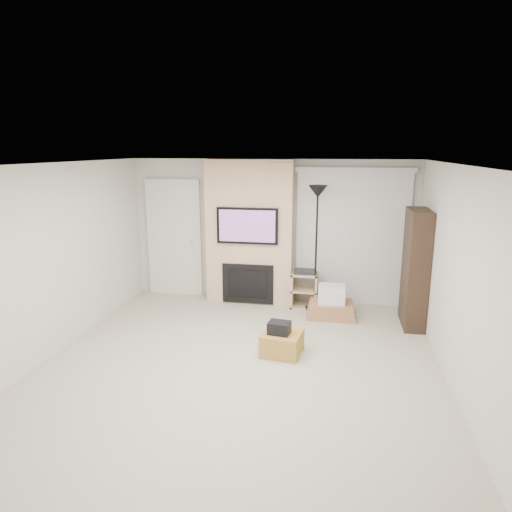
% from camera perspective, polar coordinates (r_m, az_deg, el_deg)
% --- Properties ---
extents(floor, '(5.00, 5.50, 0.00)m').
position_cam_1_polar(floor, '(5.92, -2.11, -13.60)').
color(floor, '#B3AB95').
rests_on(floor, ground).
extents(ceiling, '(5.00, 5.50, 0.00)m').
position_cam_1_polar(ceiling, '(5.28, -2.35, 11.38)').
color(ceiling, white).
rests_on(ceiling, wall_back).
extents(wall_back, '(5.00, 0.00, 2.50)m').
position_cam_1_polar(wall_back, '(8.11, 1.94, 3.18)').
color(wall_back, beige).
rests_on(wall_back, ground).
extents(wall_front, '(5.00, 0.00, 2.50)m').
position_cam_1_polar(wall_front, '(3.02, -13.87, -15.38)').
color(wall_front, beige).
rests_on(wall_front, ground).
extents(wall_left, '(0.00, 5.50, 2.50)m').
position_cam_1_polar(wall_left, '(6.47, -24.42, -0.65)').
color(wall_left, beige).
rests_on(wall_left, ground).
extents(wall_right, '(0.00, 5.50, 2.50)m').
position_cam_1_polar(wall_right, '(5.51, 24.10, -2.88)').
color(wall_right, beige).
rests_on(wall_right, ground).
extents(hvac_vent, '(0.35, 0.18, 0.01)m').
position_cam_1_polar(hvac_vent, '(6.00, 3.15, 11.58)').
color(hvac_vent, silver).
rests_on(hvac_vent, ceiling).
extents(ottoman, '(0.56, 0.56, 0.30)m').
position_cam_1_polar(ottoman, '(6.19, 3.27, -10.81)').
color(ottoman, '#A97D36').
rests_on(ottoman, floor).
extents(black_bag, '(0.31, 0.26, 0.16)m').
position_cam_1_polar(black_bag, '(6.07, 2.92, -8.94)').
color(black_bag, black).
rests_on(black_bag, ottoman).
extents(fireplace_wall, '(1.50, 0.47, 2.50)m').
position_cam_1_polar(fireplace_wall, '(7.96, -0.78, 2.89)').
color(fireplace_wall, '#D8B286').
rests_on(fireplace_wall, floor).
extents(entry_door, '(1.02, 0.11, 2.14)m').
position_cam_1_polar(entry_door, '(8.55, -10.14, 2.17)').
color(entry_door, silver).
rests_on(entry_door, floor).
extents(vertical_blinds, '(1.98, 0.10, 2.37)m').
position_cam_1_polar(vertical_blinds, '(7.98, 11.90, 2.90)').
color(vertical_blinds, silver).
rests_on(vertical_blinds, floor).
extents(floor_lamp, '(0.31, 0.31, 2.10)m').
position_cam_1_polar(floor_lamp, '(7.50, 7.66, 5.36)').
color(floor_lamp, black).
rests_on(floor_lamp, floor).
extents(av_stand, '(0.45, 0.38, 0.66)m').
position_cam_1_polar(av_stand, '(7.90, 6.05, -3.93)').
color(av_stand, tan).
rests_on(av_stand, floor).
extents(box_stack, '(0.78, 0.60, 0.52)m').
position_cam_1_polar(box_stack, '(7.56, 9.37, -6.02)').
color(box_stack, '#A47248').
rests_on(box_stack, floor).
extents(bookshelf, '(0.30, 0.80, 1.80)m').
position_cam_1_polar(bookshelf, '(7.32, 19.29, -1.49)').
color(bookshelf, black).
rests_on(bookshelf, floor).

